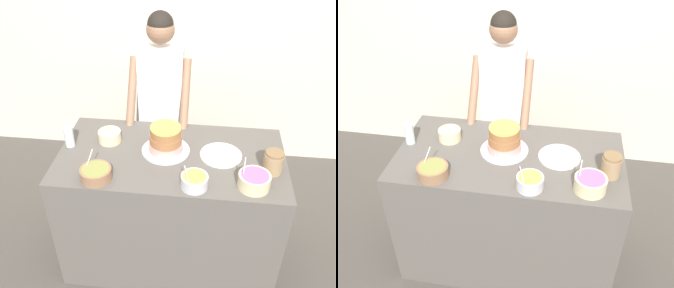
{
  "view_description": "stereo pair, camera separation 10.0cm",
  "coord_description": "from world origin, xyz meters",
  "views": [
    {
      "loc": [
        0.21,
        -1.56,
        2.42
      ],
      "look_at": [
        -0.02,
        0.35,
        1.07
      ],
      "focal_mm": 40.0,
      "sensor_mm": 36.0,
      "label": 1
    },
    {
      "loc": [
        0.31,
        -1.55,
        2.42
      ],
      "look_at": [
        -0.02,
        0.35,
        1.07
      ],
      "focal_mm": 40.0,
      "sensor_mm": 36.0,
      "label": 2
    }
  ],
  "objects": [
    {
      "name": "wall_back",
      "position": [
        0.0,
        1.82,
        1.3
      ],
      "size": [
        10.0,
        0.05,
        2.6
      ],
      "color": "beige",
      "rests_on": "ground_plane"
    },
    {
      "name": "counter",
      "position": [
        0.0,
        0.39,
        0.48
      ],
      "size": [
        1.48,
        0.78,
        0.95
      ],
      "color": "#5B5651",
      "rests_on": "ground_plane"
    },
    {
      "name": "person_baker",
      "position": [
        -0.15,
        1.01,
        1.06
      ],
      "size": [
        0.46,
        0.46,
        1.7
      ],
      "color": "#2D2D38",
      "rests_on": "ground_plane"
    },
    {
      "name": "cake",
      "position": [
        -0.04,
        0.43,
        1.04
      ],
      "size": [
        0.32,
        0.32,
        0.19
      ],
      "color": "silver",
      "rests_on": "counter"
    },
    {
      "name": "frosting_bowl_purple",
      "position": [
        0.51,
        0.14,
        1.0
      ],
      "size": [
        0.19,
        0.19,
        0.18
      ],
      "color": "beige",
      "rests_on": "counter"
    },
    {
      "name": "frosting_bowl_yellow",
      "position": [
        0.17,
        0.1,
        1.0
      ],
      "size": [
        0.16,
        0.16,
        0.17
      ],
      "color": "silver",
      "rests_on": "counter"
    },
    {
      "name": "frosting_bowl_olive",
      "position": [
        -0.42,
        0.11,
        0.99
      ],
      "size": [
        0.19,
        0.19,
        0.16
      ],
      "color": "#936B4C",
      "rests_on": "counter"
    },
    {
      "name": "frosting_bowl_pink",
      "position": [
        -0.43,
        0.5,
        1.0
      ],
      "size": [
        0.15,
        0.15,
        0.08
      ],
      "color": "beige",
      "rests_on": "counter"
    },
    {
      "name": "drinking_glass",
      "position": [
        -0.69,
        0.42,
        1.03
      ],
      "size": [
        0.06,
        0.06,
        0.14
      ],
      "color": "silver",
      "rests_on": "counter"
    },
    {
      "name": "ceramic_plate",
      "position": [
        0.32,
        0.42,
        0.96
      ],
      "size": [
        0.27,
        0.27,
        0.01
      ],
      "color": "white",
      "rests_on": "counter"
    },
    {
      "name": "stoneware_jar",
      "position": [
        0.63,
        0.29,
        1.03
      ],
      "size": [
        0.12,
        0.12,
        0.15
      ],
      "color": "#9E7F5B",
      "rests_on": "counter"
    }
  ]
}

